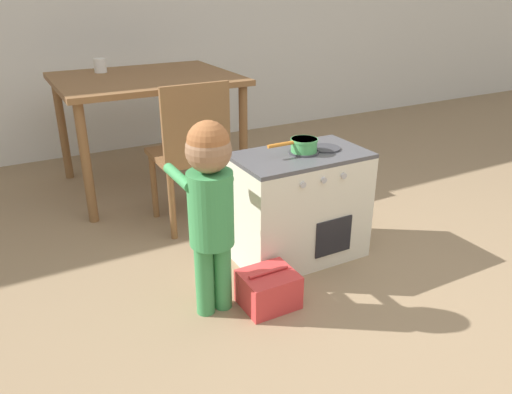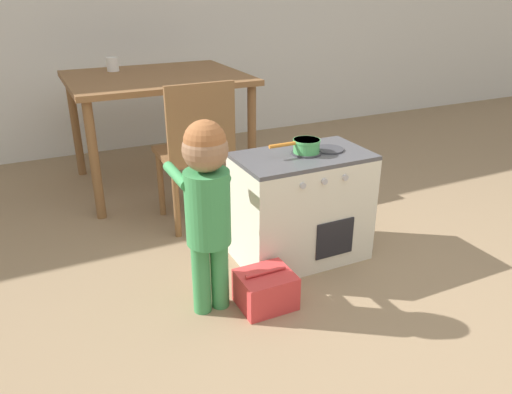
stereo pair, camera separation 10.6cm
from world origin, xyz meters
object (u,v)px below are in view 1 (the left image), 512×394
at_px(toy_basket, 268,289).
at_px(child_figure, 210,195).
at_px(dining_chair_near, 190,152).
at_px(toy_pot, 303,144).
at_px(cup_on_table, 100,66).
at_px(play_kitchen, 299,206).
at_px(dining_table, 146,90).

bearing_deg(toy_basket, child_figure, 158.70).
relative_size(toy_basket, dining_chair_near, 0.28).
distance_m(toy_pot, cup_on_table, 1.70).
bearing_deg(play_kitchen, dining_table, 104.66).
bearing_deg(play_kitchen, dining_chair_near, 121.02).
bearing_deg(toy_pot, play_kitchen, -177.51).
bearing_deg(dining_table, toy_pot, -74.88).
xyz_separation_m(play_kitchen, child_figure, (-0.57, -0.22, 0.26)).
xyz_separation_m(play_kitchen, toy_pot, (0.01, 0.00, 0.32)).
xyz_separation_m(child_figure, toy_basket, (0.22, -0.09, -0.46)).
xyz_separation_m(toy_basket, cup_on_table, (-0.21, 1.89, 0.71)).
height_order(play_kitchen, dining_table, dining_table).
distance_m(toy_pot, toy_basket, 0.70).
bearing_deg(toy_basket, dining_table, 89.82).
height_order(play_kitchen, dining_chair_near, dining_chair_near).
relative_size(play_kitchen, toy_pot, 2.45).
height_order(toy_pot, cup_on_table, cup_on_table).
height_order(dining_table, dining_chair_near, dining_chair_near).
height_order(dining_table, cup_on_table, cup_on_table).
bearing_deg(cup_on_table, child_figure, -90.26).
bearing_deg(cup_on_table, play_kitchen, -70.48).
relative_size(toy_pot, dining_table, 0.23).
distance_m(play_kitchen, cup_on_table, 1.76).
xyz_separation_m(play_kitchen, dining_table, (-0.34, 1.31, 0.38)).
bearing_deg(dining_table, child_figure, -98.41).
distance_m(dining_table, dining_chair_near, 0.77).
bearing_deg(dining_table, dining_chair_near, -89.96).
bearing_deg(toy_pot, toy_basket, -139.86).
distance_m(toy_pot, dining_table, 1.36).
distance_m(play_kitchen, toy_pot, 0.32).
distance_m(toy_pot, dining_chair_near, 0.69).
distance_m(play_kitchen, toy_basket, 0.50).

